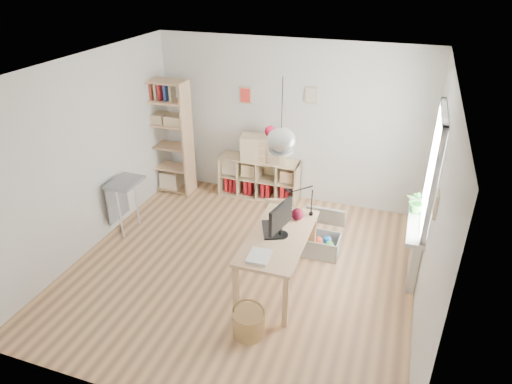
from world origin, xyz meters
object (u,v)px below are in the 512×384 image
(chair, at_px, (278,225))
(drawer_chest, at_px, (264,148))
(tall_bookshelf, at_px, (167,133))
(desk, at_px, (278,242))
(storage_chest, at_px, (321,240))
(monitor, at_px, (281,218))
(cube_shelf, at_px, (258,180))

(chair, relative_size, drawer_chest, 1.06)
(tall_bookshelf, bearing_deg, desk, -37.01)
(desk, relative_size, storage_chest, 2.35)
(drawer_chest, bearing_deg, tall_bookshelf, 175.66)
(tall_bookshelf, distance_m, monitor, 3.25)
(cube_shelf, bearing_deg, storage_chest, -43.39)
(desk, relative_size, cube_shelf, 1.07)
(desk, xyz_separation_m, cube_shelf, (-1.02, 2.23, -0.36))
(chair, distance_m, storage_chest, 0.67)
(desk, height_order, monitor, monitor)
(desk, bearing_deg, storage_chest, 67.59)
(tall_bookshelf, xyz_separation_m, drawer_chest, (1.67, 0.24, -0.15))
(chair, height_order, storage_chest, chair)
(cube_shelf, bearing_deg, tall_bookshelf, -169.81)
(drawer_chest, bearing_deg, monitor, -79.35)
(tall_bookshelf, relative_size, chair, 2.52)
(chair, height_order, monitor, monitor)
(tall_bookshelf, height_order, storage_chest, tall_bookshelf)
(chair, bearing_deg, drawer_chest, 100.45)
(desk, bearing_deg, tall_bookshelf, 142.99)
(storage_chest, height_order, drawer_chest, drawer_chest)
(storage_chest, bearing_deg, drawer_chest, 135.70)
(cube_shelf, xyz_separation_m, monitor, (1.04, -2.23, 0.70))
(cube_shelf, bearing_deg, chair, -61.91)
(desk, relative_size, chair, 1.89)
(drawer_chest, bearing_deg, cube_shelf, 146.02)
(cube_shelf, relative_size, tall_bookshelf, 0.70)
(desk, relative_size, tall_bookshelf, 0.75)
(monitor, bearing_deg, tall_bookshelf, 156.13)
(chair, xyz_separation_m, monitor, (0.22, -0.69, 0.54))
(cube_shelf, height_order, tall_bookshelf, tall_bookshelf)
(tall_bookshelf, bearing_deg, cube_shelf, 10.19)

